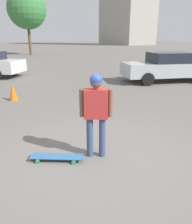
# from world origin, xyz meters

# --- Properties ---
(ground_plane) EXTENTS (220.00, 220.00, 0.00)m
(ground_plane) POSITION_xyz_m (0.00, 0.00, 0.00)
(ground_plane) COLOR slate
(person) EXTENTS (0.51, 0.42, 1.62)m
(person) POSITION_xyz_m (0.00, 0.00, 1.00)
(person) COLOR #38476B
(person) RESTS_ON ground_plane
(skateboard) EXTENTS (0.93, 0.80, 0.09)m
(skateboard) POSITION_xyz_m (-0.71, 0.29, 0.07)
(skateboard) COLOR #336693
(skateboard) RESTS_ON ground_plane
(car_parked_near) EXTENTS (4.98, 3.56, 1.50)m
(car_parked_near) POSITION_xyz_m (7.59, 4.16, 0.77)
(car_parked_near) COLOR #ADB2B7
(car_parked_near) RESTS_ON ground_plane
(tree_distant) EXTENTS (4.90, 4.90, 8.10)m
(tree_distant) POSITION_xyz_m (8.23, 26.83, 5.64)
(tree_distant) COLOR brown
(tree_distant) RESTS_ON ground_plane
(traffic_cone) EXTENTS (0.32, 0.32, 0.63)m
(traffic_cone) POSITION_xyz_m (-0.17, 5.08, 0.31)
(traffic_cone) COLOR orange
(traffic_cone) RESTS_ON ground_plane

